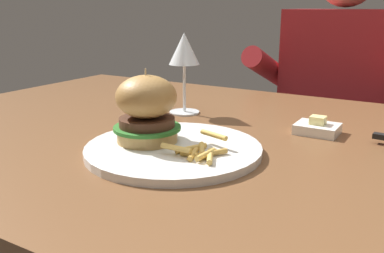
# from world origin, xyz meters

# --- Properties ---
(dining_table) EXTENTS (1.49, 0.96, 0.74)m
(dining_table) POSITION_xyz_m (0.00, 0.00, 0.66)
(dining_table) COLOR brown
(dining_table) RESTS_ON ground
(main_plate) EXTENTS (0.31, 0.31, 0.01)m
(main_plate) POSITION_xyz_m (-0.01, -0.14, 0.75)
(main_plate) COLOR white
(main_plate) RESTS_ON dining_table
(burger_sandwich) EXTENTS (0.12, 0.12, 0.13)m
(burger_sandwich) POSITION_xyz_m (-0.07, -0.14, 0.81)
(burger_sandwich) COLOR tan
(burger_sandwich) RESTS_ON main_plate
(fries_pile) EXTENTS (0.10, 0.10, 0.02)m
(fries_pile) POSITION_xyz_m (0.05, -0.16, 0.76)
(fries_pile) COLOR #E0B251
(fries_pile) RESTS_ON main_plate
(wine_glass) EXTENTS (0.07, 0.07, 0.19)m
(wine_glass) POSITION_xyz_m (-0.15, 0.12, 0.89)
(wine_glass) COLOR silver
(wine_glass) RESTS_ON dining_table
(butter_dish) EXTENTS (0.08, 0.07, 0.04)m
(butter_dish) POSITION_xyz_m (0.17, 0.11, 0.75)
(butter_dish) COLOR white
(butter_dish) RESTS_ON dining_table
(diner_person) EXTENTS (0.51, 0.36, 1.18)m
(diner_person) POSITION_xyz_m (0.07, 0.75, 0.56)
(diner_person) COLOR #282833
(diner_person) RESTS_ON ground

